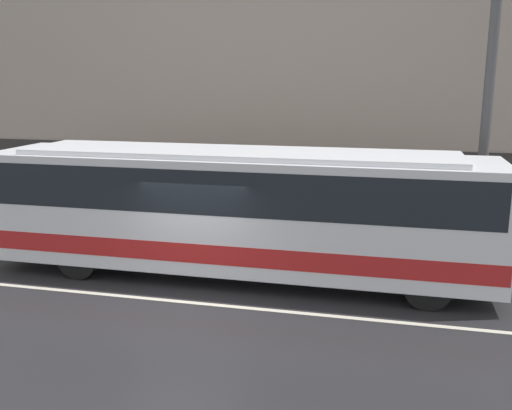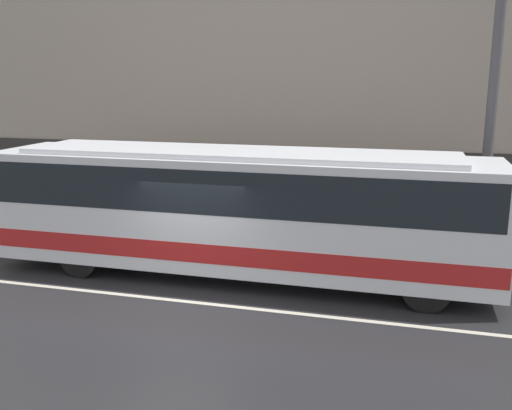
{
  "view_description": "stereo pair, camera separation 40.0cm",
  "coord_description": "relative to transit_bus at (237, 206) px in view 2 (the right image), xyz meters",
  "views": [
    {
      "loc": [
        4.24,
        -10.98,
        4.81
      ],
      "look_at": [
        1.13,
        1.98,
        1.8
      ],
      "focal_mm": 40.0,
      "sensor_mm": 36.0,
      "label": 1
    },
    {
      "loc": [
        4.62,
        -10.88,
        4.81
      ],
      "look_at": [
        1.13,
        1.98,
        1.8
      ],
      "focal_mm": 40.0,
      "sensor_mm": 36.0,
      "label": 2
    }
  ],
  "objects": [
    {
      "name": "ground_plane",
      "position": [
        -0.65,
        -1.98,
        -1.75
      ],
      "size": [
        60.0,
        60.0,
        0.0
      ],
      "primitive_type": "plane",
      "color": "#262628"
    },
    {
      "name": "utility_pole_near",
      "position": [
        5.9,
        2.71,
        2.74
      ],
      "size": [
        0.26,
        0.26,
        8.64
      ],
      "color": "#4C4C4F",
      "rests_on": "sidewalk"
    },
    {
      "name": "transit_bus",
      "position": [
        0.0,
        0.0,
        0.0
      ],
      "size": [
        12.17,
        2.62,
        3.11
      ],
      "color": "silver",
      "rests_on": "ground_plane"
    },
    {
      "name": "lane_stripe",
      "position": [
        -0.65,
        -1.98,
        -1.75
      ],
      "size": [
        54.0,
        0.14,
        0.01
      ],
      "color": "beige",
      "rests_on": "ground_plane"
    },
    {
      "name": "sidewalk",
      "position": [
        -0.65,
        3.5,
        -1.67
      ],
      "size": [
        60.0,
        2.96,
        0.18
      ],
      "color": "#A09E99",
      "rests_on": "ground_plane"
    },
    {
      "name": "building_facade",
      "position": [
        -0.65,
        5.12,
        3.28
      ],
      "size": [
        60.0,
        0.35,
        10.45
      ],
      "color": "gray",
      "rests_on": "ground_plane"
    }
  ]
}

